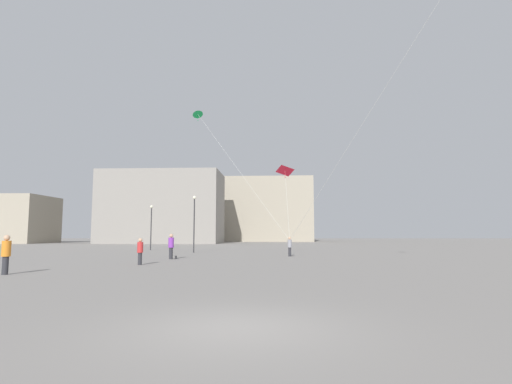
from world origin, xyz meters
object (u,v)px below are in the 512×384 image
Objects in this scene: person_in_red at (140,250)px; lamppost_east at (194,215)px; kite_crimson_delta at (285,171)px; lamppost_west at (151,220)px; person_in_purple at (171,245)px; handbag_beside_flyer at (176,257)px; kite_emerald_diamond at (199,115)px; building_centre_hall at (163,208)px; person_in_orange at (6,253)px; person_in_grey at (290,246)px; building_right_hall at (257,211)px.

person_in_red is 0.28× the size of lamppost_east.
kite_crimson_delta reaches higher than lamppost_west.
person_in_purple is 0.96m from handbag_beside_flyer.
lamppost_west is (-5.98, 16.14, 2.39)m from person_in_purple.
building_centre_hall is at bearing 109.76° from kite_emerald_diamond.
building_centre_hall reaches higher than person_in_orange.
building_centre_hall is at bearing 105.15° from handbag_beside_flyer.
lamppost_west reaches higher than person_in_grey.
person_in_grey reaches higher than handbag_beside_flyer.
kite_emerald_diamond is 12.15m from lamppost_east.
person_in_purple is 5.53m from person_in_red.
lamppost_east reaches higher than person_in_red.
person_in_purple reaches higher than person_in_red.
person_in_purple is at bearing 5.00° from person_in_orange.
handbag_beside_flyer is at bearing -74.85° from building_centre_hall.
lamppost_west reaches higher than person_in_purple.
kite_crimson_delta is at bearing -86.75° from building_right_hall.
handbag_beside_flyer is at bearing -156.89° from person_in_red.
handbag_beside_flyer is (13.15, -48.56, -6.73)m from building_centre_hall.
kite_emerald_diamond reaches higher than building_centre_hall.
person_in_red is 0.24× the size of kite_crimson_delta.
person_in_orange is at bearing -82.60° from building_centre_hall.
person_in_purple is at bearing -164.05° from handbag_beside_flyer.
building_centre_hall is at bearing -130.82° from building_right_hall.
kite_crimson_delta is 62.89m from building_right_hall.
lamppost_west is at bearing 134.29° from person_in_grey.
handbag_beside_flyer is (0.96, 5.59, -0.75)m from person_in_red.
building_right_hall is at bearing 87.33° from person_in_grey.
building_right_hall is (-3.56, 62.79, -0.06)m from kite_crimson_delta.
building_right_hall is at bearing 84.95° from lamppost_east.
building_right_hall is at bearing -151.60° from person_in_red.
person_in_grey reaches higher than person_in_red.
building_centre_hall is 40.77m from lamppost_east.
building_right_hall is (5.20, 69.50, 6.43)m from person_in_purple.
person_in_orange is 0.32× the size of lamppost_east.
person_in_red is 16.76m from kite_crimson_delta.
kite_emerald_diamond reaches higher than handbag_beside_flyer.
person_in_grey is 13.26m from person_in_red.
kite_emerald_diamond is 0.62× the size of building_centre_hall.
lamppost_east is (12.75, -38.59, -3.16)m from building_centre_hall.
kite_emerald_diamond is at bearing 93.30° from handbag_beside_flyer.
handbag_beside_flyer is (5.35, 11.44, -0.87)m from person_in_orange.
lamppost_west is (-5.93, 6.07, -0.29)m from lamppost_east.
building_right_hall reaches higher than kite_crimson_delta.
person_in_grey is 20.51m from person_in_orange.
person_in_red is 55.83m from building_centre_hall.
person_in_grey is 4.98× the size of handbag_beside_flyer.
kite_crimson_delta is at bearing 87.20° from person_in_grey.
handbag_beside_flyer is at bearing -87.70° from lamppost_east.
lamppost_east is (-5.25, -59.43, -3.75)m from building_right_hall.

